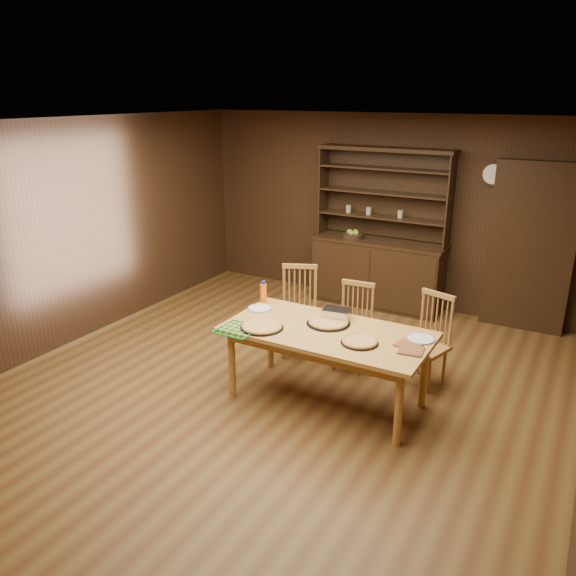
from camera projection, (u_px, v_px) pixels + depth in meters
The scene contains 20 objects.
floor at pixel (278, 388), 5.72m from camera, with size 6.00×6.00×0.00m, color brown.
room_shell at pixel (277, 238), 5.19m from camera, with size 6.00×6.00×6.00m.
china_hutch at pixel (378, 264), 7.78m from camera, with size 1.84×0.52×2.17m.
doorway at pixel (531, 248), 6.87m from camera, with size 1.00×0.18×2.10m, color black.
wall_clock at pixel (493, 174), 6.89m from camera, with size 0.30×0.05×0.30m.
dining_table at pixel (327, 338), 5.27m from camera, with size 1.92×0.96×0.75m.
chair_left at pixel (299, 307), 6.38m from camera, with size 0.54×0.53×1.02m.
chair_center at pixel (354, 323), 6.06m from camera, with size 0.41×0.39×0.94m.
chair_right at pixel (430, 336), 5.70m from camera, with size 0.48×0.47×0.96m.
pizza_left at pixel (262, 326), 5.28m from camera, with size 0.41×0.41×0.04m.
pizza_right at pixel (360, 342), 4.96m from camera, with size 0.34×0.34×0.04m.
pizza_center at pixel (328, 322), 5.38m from camera, with size 0.42×0.42×0.04m.
cooling_rack at pixel (237, 329), 5.25m from camera, with size 0.34×0.34×0.02m, color #0B992E, non-canonical shape.
plate_left at pixel (260, 308), 5.75m from camera, with size 0.25×0.25×0.02m.
plate_right at pixel (421, 339), 5.04m from camera, with size 0.25×0.25×0.02m.
foil_dish at pixel (336, 314), 5.49m from camera, with size 0.26×0.19×0.10m, color white.
juice_bottle at pixel (263, 293), 5.90m from camera, with size 0.07×0.07×0.24m.
pot_holder_a at pixel (411, 350), 4.81m from camera, with size 0.21×0.21×0.02m, color red.
pot_holder_b at pixel (409, 345), 4.92m from camera, with size 0.20×0.20×0.01m, color red.
fruit_bowl at pixel (353, 235), 7.77m from camera, with size 0.29×0.29×0.12m.
Camera 1 is at (2.57, -4.36, 2.85)m, focal length 35.00 mm.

